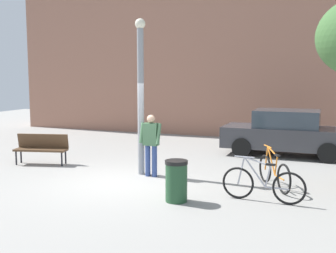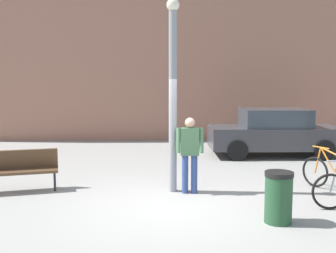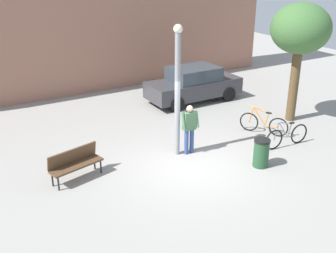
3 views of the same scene
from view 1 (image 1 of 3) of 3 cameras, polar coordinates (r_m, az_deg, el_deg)
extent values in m
plane|color=gray|center=(10.92, -5.87, -7.50)|extent=(36.00, 36.00, 0.00)
cube|color=#9E6B56|center=(19.74, 6.99, 10.79)|extent=(19.87, 2.00, 8.10)
cylinder|color=gray|center=(11.50, -3.69, 3.23)|extent=(0.18, 0.18, 3.95)
sphere|color=#F2EACC|center=(11.55, -3.77, 13.65)|extent=(0.28, 0.28, 0.28)
cylinder|color=#334784|center=(11.37, -1.84, -4.69)|extent=(0.14, 0.14, 0.85)
cylinder|color=#334784|center=(11.46, -2.74, -4.60)|extent=(0.14, 0.14, 0.85)
cube|color=#47704C|center=(11.29, -2.31, -1.04)|extent=(0.41, 0.24, 0.60)
sphere|color=tan|center=(11.24, -2.32, 1.03)|extent=(0.22, 0.22, 0.22)
cylinder|color=#47704C|center=(11.13, -1.27, -1.00)|extent=(0.10, 0.23, 0.55)
cylinder|color=#47704C|center=(11.36, -3.55, -0.85)|extent=(0.10, 0.23, 0.55)
cube|color=#513823|center=(13.47, -16.77, -3.04)|extent=(1.66, 0.82, 0.06)
cube|color=#513823|center=(13.61, -16.49, -1.86)|extent=(1.58, 0.51, 0.44)
cylinder|color=black|center=(13.10, -14.12, -4.30)|extent=(0.05, 0.05, 0.42)
cylinder|color=black|center=(13.68, -19.78, -4.03)|extent=(0.05, 0.05, 0.42)
cylinder|color=black|center=(13.39, -13.63, -4.04)|extent=(0.05, 0.05, 0.42)
cylinder|color=black|center=(13.96, -19.19, -3.79)|extent=(0.05, 0.05, 0.42)
torus|color=black|center=(9.54, 9.42, -7.51)|extent=(0.71, 0.09, 0.71)
torus|color=black|center=(9.32, 16.01, -8.03)|extent=(0.71, 0.09, 0.71)
cylinder|color=#ADADB7|center=(9.39, 11.61, -6.00)|extent=(0.50, 0.07, 0.64)
cylinder|color=#ADADB7|center=(9.33, 11.95, -4.62)|extent=(0.58, 0.07, 0.18)
cylinder|color=#ADADB7|center=(9.35, 13.31, -6.58)|extent=(0.14, 0.04, 0.48)
cylinder|color=#ADADB7|center=(9.37, 14.48, -8.06)|extent=(0.50, 0.07, 0.04)
cylinder|color=#ADADB7|center=(9.46, 9.83, -5.87)|extent=(0.17, 0.05, 0.63)
cube|color=black|center=(9.28, 13.66, -5.01)|extent=(0.20, 0.09, 0.04)
cylinder|color=#ADADB7|center=(9.38, 10.26, -4.05)|extent=(0.44, 0.06, 0.03)
torus|color=black|center=(11.08, 12.95, -5.55)|extent=(0.40, 0.64, 0.71)
torus|color=black|center=(10.10, 15.35, -6.84)|extent=(0.40, 0.64, 0.71)
cylinder|color=orange|center=(10.70, 13.74, -4.46)|extent=(0.28, 0.45, 0.64)
cylinder|color=orange|center=(10.61, 13.89, -3.27)|extent=(0.33, 0.52, 0.18)
cylinder|color=orange|center=(10.46, 14.35, -5.16)|extent=(0.10, 0.13, 0.48)
cylinder|color=orange|center=(10.33, 14.76, -6.66)|extent=(0.29, 0.45, 0.04)
cylinder|color=orange|center=(10.97, 13.12, -4.16)|extent=(0.12, 0.16, 0.63)
cube|color=black|center=(10.36, 14.51, -3.79)|extent=(0.17, 0.21, 0.04)
cylinder|color=orange|center=(10.85, 13.30, -2.62)|extent=(0.25, 0.39, 0.03)
cube|color=#38383D|center=(14.84, 15.65, -1.43)|extent=(4.21, 1.72, 0.70)
cube|color=#333D47|center=(14.76, 15.73, 0.99)|extent=(2.11, 1.58, 0.60)
cylinder|color=black|center=(15.61, 20.85, -2.34)|extent=(0.64, 0.22, 0.64)
cylinder|color=black|center=(14.03, 20.77, -3.34)|extent=(0.64, 0.22, 0.64)
cylinder|color=black|center=(15.85, 11.05, -1.87)|extent=(0.64, 0.22, 0.64)
cylinder|color=black|center=(14.30, 9.89, -2.80)|extent=(0.64, 0.22, 0.64)
cylinder|color=#234C2D|center=(9.20, 1.14, -7.59)|extent=(0.47, 0.47, 0.82)
cylinder|color=black|center=(9.10, 1.14, -4.83)|extent=(0.50, 0.50, 0.08)
camera|label=2|loc=(5.34, -51.51, 1.61)|focal=43.17mm
camera|label=3|loc=(11.79, -71.17, 18.83)|focal=44.36mm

